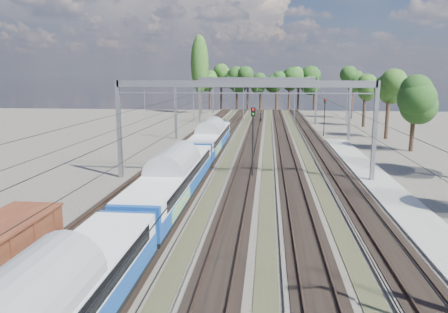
# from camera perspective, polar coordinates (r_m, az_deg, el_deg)

# --- Properties ---
(track_bed) EXTENTS (21.00, 130.00, 0.34)m
(track_bed) POSITION_cam_1_polar(r_m,az_deg,el_deg) (54.79, 3.38, 0.74)
(track_bed) COLOR #47423A
(track_bed) RESTS_ON ground
(platform) EXTENTS (3.00, 70.00, 0.30)m
(platform) POSITION_cam_1_polar(r_m,az_deg,el_deg) (31.95, 23.55, -7.29)
(platform) COLOR gray
(platform) RESTS_ON ground
(catenary) EXTENTS (25.65, 130.00, 9.00)m
(catenary) POSITION_cam_1_polar(r_m,az_deg,el_deg) (61.72, 4.06, 7.74)
(catenary) COLOR gray
(catenary) RESTS_ON ground
(tree_belt) EXTENTS (38.94, 101.66, 12.02)m
(tree_belt) POSITION_cam_1_polar(r_m,az_deg,el_deg) (102.53, 8.61, 9.70)
(tree_belt) COLOR black
(tree_belt) RESTS_ON ground
(poplar) EXTENTS (4.40, 4.40, 19.04)m
(poplar) POSITION_cam_1_polar(r_m,az_deg,el_deg) (108.25, -3.19, 11.89)
(poplar) COLOR black
(poplar) RESTS_ON ground
(emu_train) EXTENTS (2.90, 61.40, 4.24)m
(emu_train) POSITION_cam_1_polar(r_m,az_deg,el_deg) (31.38, -6.70, -2.33)
(emu_train) COLOR black
(emu_train) RESTS_ON ground
(worker) EXTENTS (0.48, 0.72, 1.98)m
(worker) POSITION_cam_1_polar(r_m,az_deg,el_deg) (87.77, 4.85, 5.04)
(worker) COLOR black
(worker) RESTS_ON ground
(signal_near) EXTENTS (0.41, 0.38, 6.55)m
(signal_near) POSITION_cam_1_polar(r_m,az_deg,el_deg) (40.32, 3.80, 2.99)
(signal_near) COLOR black
(signal_near) RESTS_ON ground
(signal_far) EXTENTS (0.42, 0.39, 5.80)m
(signal_far) POSITION_cam_1_polar(r_m,az_deg,el_deg) (70.44, 13.01, 5.63)
(signal_far) COLOR black
(signal_far) RESTS_ON ground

